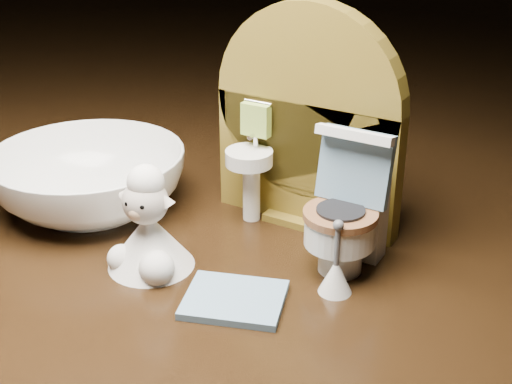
# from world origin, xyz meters

# --- Properties ---
(backdrop_panel) EXTENTS (0.13, 0.05, 0.15)m
(backdrop_panel) POSITION_xyz_m (-0.00, 0.06, 0.07)
(backdrop_panel) COLOR brown
(backdrop_panel) RESTS_ON ground
(toy_toilet) EXTENTS (0.05, 0.06, 0.09)m
(toy_toilet) POSITION_xyz_m (0.05, 0.02, 0.03)
(toy_toilet) COLOR white
(toy_toilet) RESTS_ON ground
(bath_mat) EXTENTS (0.07, 0.06, 0.00)m
(bath_mat) POSITION_xyz_m (0.01, -0.05, 0.00)
(bath_mat) COLOR #698EAA
(bath_mat) RESTS_ON ground
(toilet_brush) EXTENTS (0.02, 0.02, 0.05)m
(toilet_brush) POSITION_xyz_m (0.06, -0.01, 0.01)
(toilet_brush) COLOR white
(toilet_brush) RESTS_ON ground
(plush_lamb) EXTENTS (0.05, 0.05, 0.07)m
(plush_lamb) POSITION_xyz_m (-0.05, -0.04, 0.02)
(plush_lamb) COLOR white
(plush_lamb) RESTS_ON ground
(ceramic_bowl) EXTENTS (0.18, 0.18, 0.04)m
(ceramic_bowl) POSITION_xyz_m (-0.14, 0.00, 0.02)
(ceramic_bowl) COLOR white
(ceramic_bowl) RESTS_ON ground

